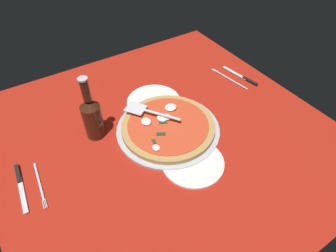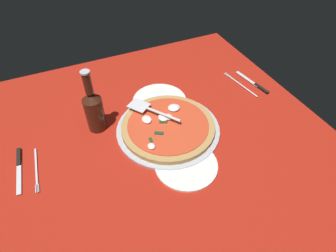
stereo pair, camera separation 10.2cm
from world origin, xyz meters
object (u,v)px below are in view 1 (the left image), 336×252
(place_setting_far, at_px, (30,185))
(beer_bottle, at_px, (92,116))
(place_setting_near, at_px, (236,79))
(pizza_server, at_px, (149,112))
(pizza, at_px, (168,126))
(dinner_plate_left, at_px, (193,163))
(dinner_plate_right, at_px, (154,102))

(place_setting_far, xyz_separation_m, beer_bottle, (0.09, -0.26, 0.09))
(place_setting_near, bearing_deg, place_setting_far, 86.57)
(pizza_server, bearing_deg, pizza, 167.84)
(dinner_plate_left, distance_m, dinner_plate_right, 0.34)
(place_setting_near, relative_size, beer_bottle, 0.89)
(beer_bottle, bearing_deg, place_setting_far, 109.65)
(pizza_server, relative_size, beer_bottle, 0.79)
(pizza_server, xyz_separation_m, beer_bottle, (0.04, 0.20, 0.04))
(pizza, height_order, beer_bottle, beer_bottle)
(dinner_plate_left, distance_m, beer_bottle, 0.37)
(dinner_plate_right, bearing_deg, dinner_plate_left, 171.58)
(pizza_server, distance_m, place_setting_near, 0.46)
(dinner_plate_left, xyz_separation_m, dinner_plate_right, (0.34, -0.05, 0.00))
(dinner_plate_left, relative_size, beer_bottle, 0.83)
(dinner_plate_left, height_order, beer_bottle, beer_bottle)
(pizza_server, xyz_separation_m, place_setting_near, (0.03, -0.46, -0.05))
(place_setting_far, distance_m, beer_bottle, 0.29)
(place_setting_near, xyz_separation_m, beer_bottle, (0.01, 0.66, 0.09))
(dinner_plate_right, height_order, place_setting_near, place_setting_near)
(dinner_plate_right, bearing_deg, beer_bottle, 99.78)
(dinner_plate_right, bearing_deg, place_setting_far, 104.73)
(dinner_plate_left, height_order, place_setting_far, place_setting_far)
(beer_bottle, bearing_deg, pizza_server, -102.38)
(dinner_plate_left, distance_m, pizza_server, 0.25)
(dinner_plate_right, relative_size, beer_bottle, 0.88)
(pizza_server, relative_size, place_setting_near, 0.88)
(dinner_plate_left, relative_size, pizza, 0.61)
(dinner_plate_right, distance_m, pizza_server, 0.12)
(pizza, distance_m, pizza_server, 0.09)
(pizza, distance_m, beer_bottle, 0.27)
(pizza, bearing_deg, beer_bottle, 62.77)
(dinner_plate_left, relative_size, place_setting_near, 0.93)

